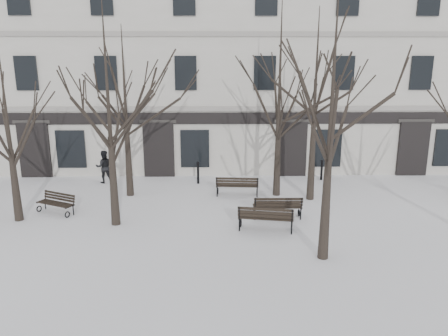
{
  "coord_description": "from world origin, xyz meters",
  "views": [
    {
      "loc": [
        -0.48,
        -14.61,
        6.19
      ],
      "look_at": [
        -0.16,
        3.0,
        1.7
      ],
      "focal_mm": 35.0,
      "sensor_mm": 36.0,
      "label": 1
    }
  ],
  "objects_px": {
    "tree_0": "(6,113)",
    "bench_4": "(237,185)",
    "bench_1": "(278,206)",
    "bench_2": "(266,217)",
    "bench_3": "(56,202)",
    "tree_2": "(332,99)",
    "tree_1": "(107,91)"
  },
  "relations": [
    {
      "from": "bench_2",
      "to": "bench_4",
      "type": "bearing_deg",
      "value": -68.37
    },
    {
      "from": "tree_2",
      "to": "bench_3",
      "type": "bearing_deg",
      "value": 156.51
    },
    {
      "from": "bench_3",
      "to": "bench_1",
      "type": "bearing_deg",
      "value": 21.61
    },
    {
      "from": "bench_1",
      "to": "bench_3",
      "type": "height_order",
      "value": "bench_1"
    },
    {
      "from": "bench_1",
      "to": "bench_4",
      "type": "xyz_separation_m",
      "value": [
        -1.45,
        2.89,
        0.01
      ]
    },
    {
      "from": "tree_1",
      "to": "tree_2",
      "type": "bearing_deg",
      "value": -22.63
    },
    {
      "from": "tree_1",
      "to": "bench_3",
      "type": "distance_m",
      "value": 5.46
    },
    {
      "from": "bench_2",
      "to": "bench_4",
      "type": "height_order",
      "value": "bench_2"
    },
    {
      "from": "tree_0",
      "to": "bench_4",
      "type": "bearing_deg",
      "value": 18.25
    },
    {
      "from": "bench_4",
      "to": "tree_1",
      "type": "bearing_deg",
      "value": 39.83
    },
    {
      "from": "bench_1",
      "to": "bench_2",
      "type": "xyz_separation_m",
      "value": [
        -0.61,
        -1.27,
        0.03
      ]
    },
    {
      "from": "tree_2",
      "to": "bench_2",
      "type": "height_order",
      "value": "tree_2"
    },
    {
      "from": "bench_1",
      "to": "bench_4",
      "type": "distance_m",
      "value": 3.23
    },
    {
      "from": "tree_0",
      "to": "bench_1",
      "type": "bearing_deg",
      "value": -0.18
    },
    {
      "from": "bench_3",
      "to": "bench_4",
      "type": "relative_size",
      "value": 0.87
    },
    {
      "from": "tree_1",
      "to": "tree_2",
      "type": "xyz_separation_m",
      "value": [
        7.2,
        -3.0,
        -0.01
      ]
    },
    {
      "from": "bench_1",
      "to": "tree_1",
      "type": "bearing_deg",
      "value": 4.27
    },
    {
      "from": "tree_0",
      "to": "bench_3",
      "type": "height_order",
      "value": "tree_0"
    },
    {
      "from": "bench_3",
      "to": "bench_4",
      "type": "height_order",
      "value": "bench_4"
    },
    {
      "from": "bench_4",
      "to": "bench_1",
      "type": "bearing_deg",
      "value": 121.37
    },
    {
      "from": "tree_0",
      "to": "bench_1",
      "type": "relative_size",
      "value": 3.53
    },
    {
      "from": "bench_1",
      "to": "bench_4",
      "type": "relative_size",
      "value": 0.96
    },
    {
      "from": "bench_1",
      "to": "bench_2",
      "type": "relative_size",
      "value": 0.91
    },
    {
      "from": "bench_2",
      "to": "tree_1",
      "type": "bearing_deg",
      "value": 2.11
    },
    {
      "from": "tree_1",
      "to": "bench_3",
      "type": "relative_size",
      "value": 4.71
    },
    {
      "from": "tree_1",
      "to": "bench_1",
      "type": "xyz_separation_m",
      "value": [
        6.23,
        0.47,
        -4.51
      ]
    },
    {
      "from": "tree_1",
      "to": "bench_3",
      "type": "bearing_deg",
      "value": 154.25
    },
    {
      "from": "tree_1",
      "to": "bench_1",
      "type": "bearing_deg",
      "value": 4.3
    },
    {
      "from": "tree_0",
      "to": "tree_2",
      "type": "relative_size",
      "value": 0.83
    },
    {
      "from": "tree_2",
      "to": "bench_2",
      "type": "xyz_separation_m",
      "value": [
        -1.58,
        2.2,
        -4.48
      ]
    },
    {
      "from": "tree_2",
      "to": "bench_4",
      "type": "height_order",
      "value": "tree_2"
    },
    {
      "from": "tree_2",
      "to": "bench_1",
      "type": "bearing_deg",
      "value": 105.64
    }
  ]
}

